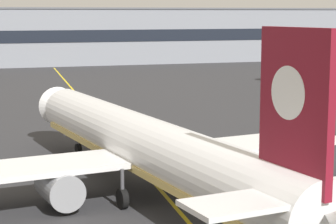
# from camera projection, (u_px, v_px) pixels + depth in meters

# --- Properties ---
(taxiway_centreline) EXTENTS (13.28, 179.55, 0.01)m
(taxiway_centreline) POSITION_uv_depth(u_px,v_px,m) (125.00, 150.00, 57.74)
(taxiway_centreline) COLOR yellow
(taxiway_centreline) RESTS_ON ground
(airliner_foreground) EXTENTS (32.36, 41.44, 11.65)m
(airliner_foreground) POSITION_uv_depth(u_px,v_px,m) (147.00, 147.00, 42.54)
(airliner_foreground) COLOR white
(airliner_foreground) RESTS_ON ground
(safety_cone_by_nose_gear) EXTENTS (0.44, 0.44, 0.55)m
(safety_cone_by_nose_gear) POSITION_uv_depth(u_px,v_px,m) (104.00, 144.00, 59.03)
(safety_cone_by_nose_gear) COLOR orange
(safety_cone_by_nose_gear) RESTS_ON ground
(terminal_building) EXTENTS (167.41, 12.40, 13.59)m
(terminal_building) POSITION_uv_depth(u_px,v_px,m) (15.00, 37.00, 148.32)
(terminal_building) COLOR gray
(terminal_building) RESTS_ON ground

